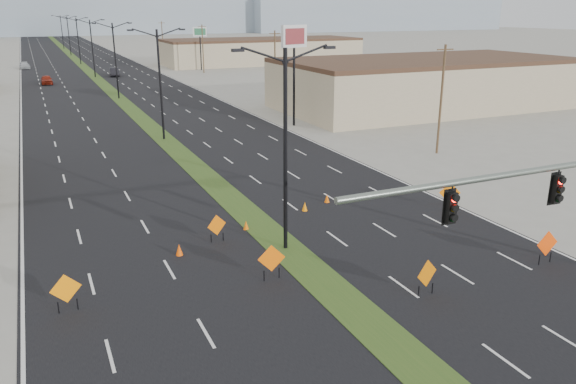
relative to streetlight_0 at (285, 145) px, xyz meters
name	(u,v)px	position (x,y,z in m)	size (l,w,h in m)	color
ground	(436,384)	(0.00, -12.00, -5.42)	(600.00, 600.00, 0.00)	gray
road_surface	(93,75)	(0.00, 88.00, -5.42)	(25.00, 400.00, 0.02)	black
median_strip	(93,75)	(0.00, 88.00, -5.42)	(2.00, 400.00, 0.04)	#294D1B
building_se_near	(426,85)	(34.00, 33.00, -2.67)	(36.00, 18.00, 5.50)	tan
building_se_far	(261,52)	(38.00, 98.00, -2.92)	(44.00, 16.00, 5.00)	tan
mesa_center	(128,5)	(40.00, 288.00, 8.58)	(220.00, 50.00, 28.00)	#8899A9
mesa_east	(369,14)	(180.00, 278.00, 3.58)	(160.00, 50.00, 18.00)	#8899A9
streetlight_0	(285,145)	(0.00, 0.00, 0.00)	(5.15, 0.24, 10.02)	black
streetlight_1	(160,81)	(0.00, 28.00, 0.00)	(5.15, 0.24, 10.02)	black
streetlight_2	(115,58)	(0.00, 56.00, 0.00)	(5.15, 0.24, 10.02)	black
streetlight_3	(92,46)	(0.00, 84.00, 0.00)	(5.15, 0.24, 10.02)	black
streetlight_4	(78,39)	(0.00, 112.00, 0.00)	(5.15, 0.24, 10.02)	black
streetlight_5	(69,34)	(0.00, 140.00, 0.00)	(5.15, 0.24, 10.02)	black
streetlight_6	(62,31)	(0.00, 168.00, 0.00)	(5.15, 0.24, 10.02)	black
utility_pole_0	(441,98)	(20.00, 13.00, -0.74)	(1.60, 0.20, 9.00)	#4C3823
utility_pole_1	(275,63)	(20.00, 48.00, -0.74)	(1.60, 0.20, 9.00)	#4C3823
utility_pole_2	(203,48)	(20.00, 83.00, -0.74)	(1.60, 0.20, 9.00)	#4C3823
utility_pole_3	(163,40)	(20.00, 118.00, -0.74)	(1.60, 0.20, 9.00)	#4C3823
car_left	(47,80)	(-8.38, 76.79, -4.68)	(1.73, 4.31, 1.47)	maroon
car_mid	(115,72)	(3.45, 84.22, -4.68)	(1.56, 4.46, 1.47)	black
car_far	(25,66)	(-11.50, 106.08, -4.76)	(1.85, 4.55, 1.32)	#ACB3B6
construction_sign_0	(66,290)	(-10.60, -2.12, -4.44)	(1.24, 0.24, 1.66)	orange
construction_sign_1	(271,260)	(-2.00, -2.92, -4.42)	(1.26, 0.23, 1.69)	#FF6405
construction_sign_2	(217,226)	(-2.91, 2.30, -4.54)	(1.09, 0.36, 1.50)	orange
construction_sign_3	(427,275)	(3.43, -6.99, -4.45)	(1.21, 0.35, 1.65)	#DA6904
construction_sign_4	(547,245)	(10.63, -6.80, -4.43)	(1.26, 0.08, 1.68)	#FF4405
construction_sign_5	(450,194)	(11.50, 1.25, -4.40)	(1.20, 0.58, 1.73)	orange
cone_0	(179,250)	(-5.16, 1.41, -5.12)	(0.36, 0.36, 0.61)	#F55005
cone_1	(327,198)	(5.35, 5.48, -5.14)	(0.34, 0.34, 0.56)	#EB5C04
cone_2	(305,207)	(3.37, 4.65, -5.13)	(0.34, 0.34, 0.57)	orange
cone_3	(246,225)	(-0.94, 3.26, -5.15)	(0.32, 0.32, 0.53)	#EA6304
pole_sign_east_near	(294,44)	(14.00, 28.98, 2.96)	(3.26, 1.45, 10.21)	black
pole_sign_east_far	(200,35)	(21.11, 88.56, 1.37)	(2.73, 1.09, 8.40)	black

